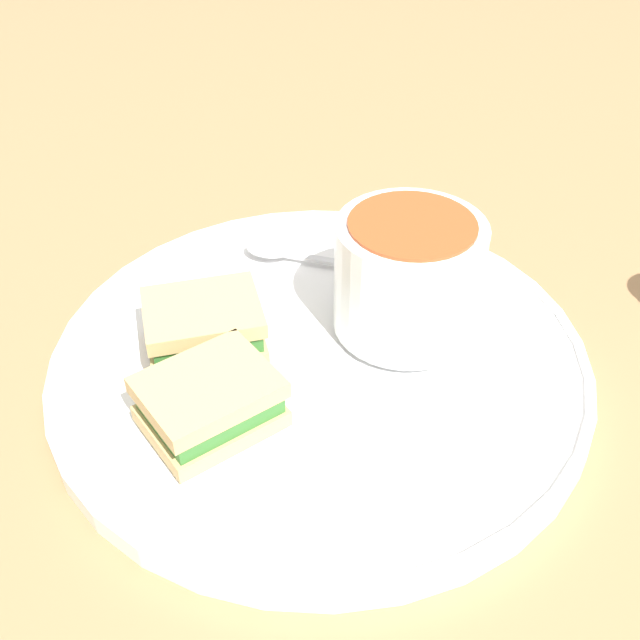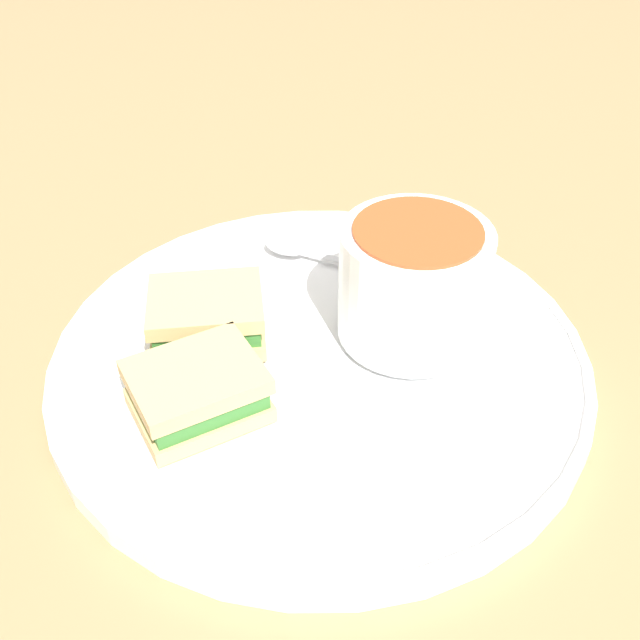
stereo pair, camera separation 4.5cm
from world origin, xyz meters
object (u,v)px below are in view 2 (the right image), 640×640
Objects in this scene: soup_bowl at (413,282)px; spoon at (297,248)px; sandwich_half_far at (197,391)px; sandwich_half_near at (207,317)px.

soup_bowl is 0.12m from spoon.
sandwich_half_far is at bearing -32.41° from soup_bowl.
soup_bowl is at bearing 147.59° from sandwich_half_far.
soup_bowl is 0.14m from sandwich_half_far.
soup_bowl is 1.02× the size of sandwich_half_far.
sandwich_half_near reaches higher than spoon.
sandwich_half_near is 1.00× the size of sandwich_half_far.
sandwich_half_near is (0.11, -0.00, 0.01)m from spoon.
spoon is 0.17m from sandwich_half_far.
sandwich_half_far is (0.06, 0.03, 0.00)m from sandwich_half_near.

